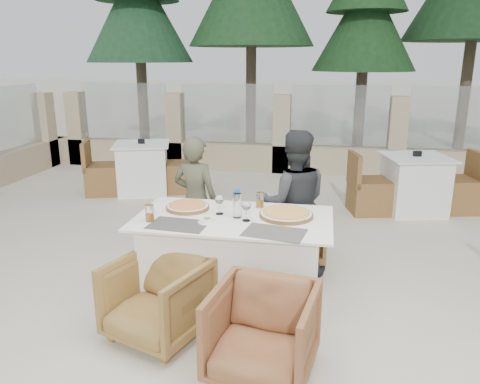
% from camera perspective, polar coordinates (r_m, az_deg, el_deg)
% --- Properties ---
extents(ground, '(80.00, 80.00, 0.00)m').
position_cam_1_polar(ground, '(4.20, -1.55, -12.76)').
color(ground, beige).
rests_on(ground, ground).
extents(sand_patch, '(30.00, 16.00, 0.01)m').
position_cam_1_polar(sand_patch, '(17.73, 7.93, 9.35)').
color(sand_patch, beige).
rests_on(sand_patch, ground).
extents(perimeter_wall_far, '(10.00, 0.34, 1.60)m').
position_cam_1_polar(perimeter_wall_far, '(8.52, 5.13, 7.72)').
color(perimeter_wall_far, tan).
rests_on(perimeter_wall_far, ground).
extents(pine_far_left, '(2.42, 2.42, 5.50)m').
position_cam_1_polar(pine_far_left, '(11.45, -12.25, 19.34)').
color(pine_far_left, '#1F4A29').
rests_on(pine_far_left, ground).
extents(pine_mid_left, '(2.86, 2.86, 6.50)m').
position_cam_1_polar(pine_mid_left, '(11.31, 1.41, 22.26)').
color(pine_mid_left, '#1E4721').
rests_on(pine_mid_left, ground).
extents(pine_centre, '(2.20, 2.20, 5.00)m').
position_cam_1_polar(pine_centre, '(10.83, 14.98, 18.05)').
color(pine_centre, '#1B411D').
rests_on(pine_centre, ground).
extents(dining_table, '(1.60, 0.90, 0.77)m').
position_cam_1_polar(dining_table, '(3.96, -0.79, -8.37)').
color(dining_table, white).
rests_on(dining_table, ground).
extents(placemat_near_left, '(0.47, 0.33, 0.00)m').
position_cam_1_polar(placemat_near_left, '(3.68, -7.54, -3.96)').
color(placemat_near_left, '#514C46').
rests_on(placemat_near_left, dining_table).
extents(placemat_near_right, '(0.49, 0.37, 0.00)m').
position_cam_1_polar(placemat_near_right, '(3.50, 4.22, -4.95)').
color(placemat_near_right, '#5B564E').
rests_on(placemat_near_right, dining_table).
extents(pizza_left, '(0.38, 0.38, 0.05)m').
position_cam_1_polar(pizza_left, '(4.04, -6.40, -1.75)').
color(pizza_left, '#DE4D1E').
rests_on(pizza_left, dining_table).
extents(pizza_right, '(0.55, 0.55, 0.06)m').
position_cam_1_polar(pizza_right, '(3.84, 5.66, -2.61)').
color(pizza_right, orange).
rests_on(pizza_right, dining_table).
extents(water_bottle, '(0.09, 0.09, 0.24)m').
position_cam_1_polar(water_bottle, '(3.78, -0.34, -1.37)').
color(water_bottle, '#B1CBE9').
rests_on(water_bottle, dining_table).
extents(wine_glass_centre, '(0.09, 0.09, 0.18)m').
position_cam_1_polar(wine_glass_centre, '(3.87, -2.51, -1.42)').
color(wine_glass_centre, white).
rests_on(wine_glass_centre, dining_table).
extents(wine_glass_near, '(0.09, 0.09, 0.18)m').
position_cam_1_polar(wine_glass_near, '(3.71, 0.78, -2.19)').
color(wine_glass_near, white).
rests_on(wine_glass_near, dining_table).
extents(beer_glass_left, '(0.09, 0.09, 0.13)m').
position_cam_1_polar(beer_glass_left, '(3.78, -10.96, -2.53)').
color(beer_glass_left, orange).
rests_on(beer_glass_left, dining_table).
extents(beer_glass_right, '(0.07, 0.07, 0.14)m').
position_cam_1_polar(beer_glass_right, '(4.05, 2.45, -0.97)').
color(beer_glass_right, orange).
rests_on(beer_glass_right, dining_table).
extents(olive_dish, '(0.13, 0.13, 0.04)m').
position_cam_1_polar(olive_dish, '(3.69, -4.02, -3.45)').
color(olive_dish, white).
rests_on(olive_dish, dining_table).
extents(armchair_far_left, '(0.77, 0.78, 0.54)m').
position_cam_1_polar(armchair_far_left, '(4.72, -4.93, -5.79)').
color(armchair_far_left, brown).
rests_on(armchair_far_left, ground).
extents(armchair_far_right, '(0.70, 0.71, 0.53)m').
position_cam_1_polar(armchair_far_right, '(4.82, 6.42, -5.41)').
color(armchair_far_right, brown).
rests_on(armchair_far_right, ground).
extents(armchair_near_left, '(0.84, 0.85, 0.61)m').
position_cam_1_polar(armchair_near_left, '(3.60, -10.00, -12.72)').
color(armchair_near_left, olive).
rests_on(armchair_near_left, ground).
extents(armchair_near_right, '(0.75, 0.76, 0.61)m').
position_cam_1_polar(armchair_near_right, '(3.17, 2.76, -16.73)').
color(armchair_near_right, brown).
rests_on(armchair_near_right, ground).
extents(diner_left, '(0.53, 0.41, 1.30)m').
position_cam_1_polar(diner_left, '(4.68, -5.41, -1.08)').
color(diner_left, '#4F503A').
rests_on(diner_left, ground).
extents(diner_right, '(0.76, 0.64, 1.40)m').
position_cam_1_polar(diner_right, '(4.44, 6.52, -1.39)').
color(diner_right, '#323436').
rests_on(diner_right, ground).
extents(bg_table_a, '(1.81, 1.27, 0.77)m').
position_cam_1_polar(bg_table_a, '(7.37, -11.75, 2.86)').
color(bg_table_a, white).
rests_on(bg_table_a, ground).
extents(bg_table_b, '(1.78, 1.17, 0.77)m').
position_cam_1_polar(bg_table_b, '(6.71, 20.45, 0.89)').
color(bg_table_b, white).
rests_on(bg_table_b, ground).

